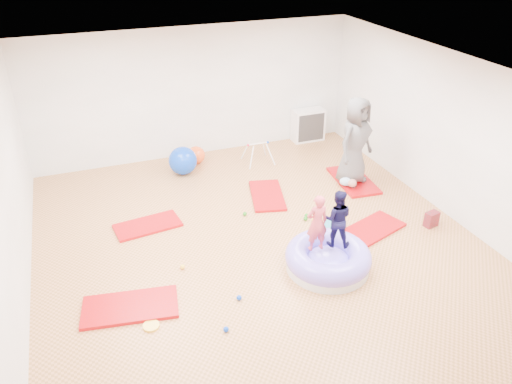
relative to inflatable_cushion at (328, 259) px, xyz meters
name	(u,v)px	position (x,y,z in m)	size (l,w,h in m)	color
room	(263,172)	(-0.75, 0.80, 1.24)	(7.01, 8.01, 2.81)	tan
gym_mat_front_left	(130,307)	(-2.96, 0.14, -0.13)	(1.29, 0.64, 0.05)	#BC0700
gym_mat_mid_left	(148,225)	(-2.37, 2.13, -0.14)	(1.11, 0.56, 0.05)	#BC0700
gym_mat_center_back	(267,195)	(-0.04, 2.37, -0.14)	(1.18, 0.59, 0.05)	#BC0700
gym_mat_right	(372,229)	(1.19, 0.64, -0.14)	(1.17, 0.59, 0.05)	#BC0700
gym_mat_rear_right	(353,180)	(1.82, 2.32, -0.13)	(1.30, 0.65, 0.05)	#BC0700
inflatable_cushion	(328,259)	(0.00, 0.00, 0.00)	(1.31, 1.31, 0.41)	silver
child_pink	(317,220)	(-0.17, 0.10, 0.68)	(0.33, 0.22, 0.92)	#CE4150
child_navy	(337,216)	(0.16, 0.10, 0.68)	(0.45, 0.35, 0.92)	black
adult_caregiver	(355,141)	(1.74, 2.27, 0.76)	(0.85, 0.55, 1.74)	#535255
infant	(349,181)	(1.58, 2.11, 0.00)	(0.35, 0.36, 0.21)	#A6D1FB
ball_pit_balls	(272,244)	(-0.58, 0.82, -0.12)	(2.65, 2.68, 0.08)	blue
exercise_ball_blue	(183,161)	(-1.31, 3.90, 0.13)	(0.59, 0.59, 0.59)	blue
exercise_ball_orange	(196,155)	(-0.93, 4.29, 0.03)	(0.38, 0.38, 0.38)	#FF551E
infant_play_gym	(258,150)	(0.33, 3.83, 0.15)	(0.61, 0.58, 0.47)	white
cube_shelf	(308,125)	(1.89, 4.59, 0.22)	(0.76, 0.37, 0.76)	white
balance_disc	(335,226)	(0.64, 0.93, -0.12)	(0.38, 0.38, 0.08)	teal
backpack	(432,219)	(2.23, 0.41, -0.02)	(0.24, 0.15, 0.27)	maroon
yellow_toy	(151,326)	(-2.76, -0.31, -0.14)	(0.22, 0.22, 0.03)	yellow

